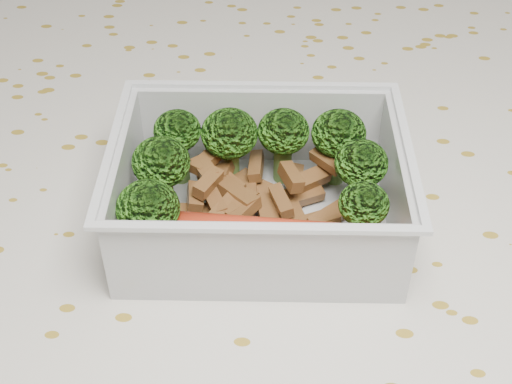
{
  "coord_description": "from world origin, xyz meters",
  "views": [
    {
      "loc": [
        0.01,
        -0.32,
        1.07
      ],
      "look_at": [
        -0.01,
        -0.0,
        0.78
      ],
      "focal_mm": 50.0,
      "sensor_mm": 36.0,
      "label": 1
    }
  ],
  "objects": [
    {
      "name": "meat_pile",
      "position": [
        -0.01,
        0.01,
        0.77
      ],
      "size": [
        0.12,
        0.07,
        0.03
      ],
      "color": "brown",
      "rests_on": "lunch_container"
    },
    {
      "name": "sausage",
      "position": [
        0.0,
        -0.04,
        0.78
      ],
      "size": [
        0.15,
        0.03,
        0.03
      ],
      "color": "red",
      "rests_on": "lunch_container"
    },
    {
      "name": "lunch_container",
      "position": [
        -0.0,
        -0.0,
        0.78
      ],
      "size": [
        0.18,
        0.14,
        0.06
      ],
      "color": "silver",
      "rests_on": "tablecloth"
    },
    {
      "name": "dining_table",
      "position": [
        0.0,
        0.0,
        0.67
      ],
      "size": [
        1.4,
        0.9,
        0.75
      ],
      "color": "brown",
      "rests_on": "ground"
    },
    {
      "name": "tablecloth",
      "position": [
        0.0,
        0.0,
        0.72
      ],
      "size": [
        1.46,
        0.96,
        0.19
      ],
      "color": "silver",
      "rests_on": "dining_table"
    },
    {
      "name": "broccoli_florets",
      "position": [
        -0.01,
        0.01,
        0.8
      ],
      "size": [
        0.15,
        0.11,
        0.05
      ],
      "color": "#608C3F",
      "rests_on": "lunch_container"
    }
  ]
}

